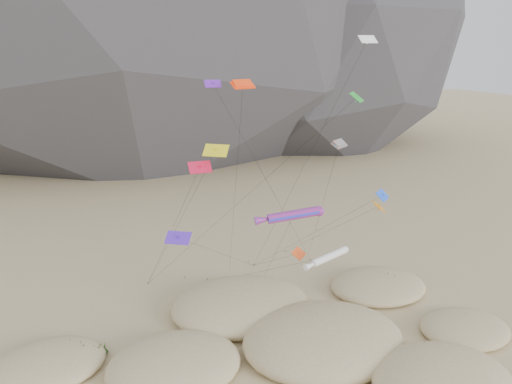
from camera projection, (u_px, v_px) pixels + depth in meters
ground at (329, 378)px, 45.68m from camera, size 500.00×500.00×0.00m
dunes at (287, 357)px, 47.40m from camera, size 50.98×37.12×4.02m
dune_grass at (298, 348)px, 48.64m from camera, size 41.84×26.44×1.54m
kite_stakes at (247, 267)px, 68.27m from camera, size 23.04×6.03×0.30m
rainbow_tube_kite at (291, 215)px, 53.97m from camera, size 7.74×10.02×12.46m
white_tube_kite at (328, 257)px, 49.26m from camera, size 5.78×18.29×9.72m
orange_parafoil at (243, 88)px, 49.32m from camera, size 3.65×12.64×26.07m
multi_parafoil at (339, 146)px, 51.40m from camera, size 6.23×16.27×20.02m
delta_kites at (293, 165)px, 51.15m from camera, size 25.36×20.83×30.32m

